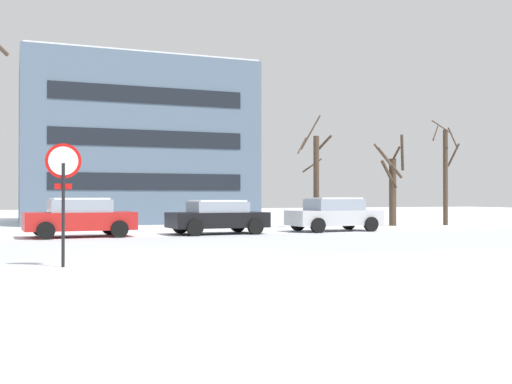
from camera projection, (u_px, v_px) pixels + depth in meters
name	position (u px, v px, depth m)	size (l,w,h in m)	color
ground_plane	(169.00, 257.00, 15.85)	(120.00, 120.00, 0.00)	white
road_surface	(144.00, 247.00, 18.90)	(80.00, 8.54, 0.00)	#B7BCC4
stop_sign	(63.00, 180.00, 13.46)	(0.75, 0.13, 2.68)	black
parked_car_red	(80.00, 217.00, 23.48)	(4.09, 2.29, 1.48)	red
parked_car_black	(217.00, 217.00, 25.36)	(4.01, 2.26, 1.38)	black
parked_car_silver	(334.00, 214.00, 27.43)	(4.15, 2.18, 1.48)	silver
tree_far_left	(393.00, 184.00, 32.54)	(1.74, 1.58, 4.73)	#423326
tree_far_mid	(446.00, 174.00, 33.23)	(1.36, 1.53, 5.60)	#423326
tree_far_right	(316.00, 177.00, 30.33)	(1.74, 1.46, 5.58)	#423326
building_far_left	(133.00, 145.00, 37.84)	(12.95, 9.71, 9.37)	slate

